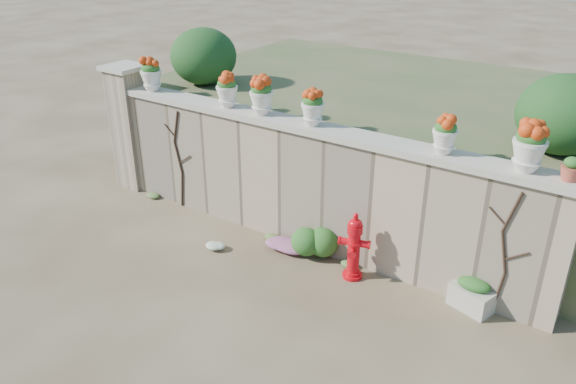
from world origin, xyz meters
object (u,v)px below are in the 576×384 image
Objects in this scene: fire_hydrant at (354,246)px; terracotta_pot at (571,170)px; planter_box at (472,295)px; urn_pot_0 at (151,75)px.

fire_hydrant is 3.78× the size of terracotta_pot.
planter_box is 1.09× the size of urn_pot_0.
urn_pot_0 is at bearing -165.45° from planter_box.
urn_pot_0 reaches higher than terracotta_pot.
fire_hydrant reaches higher than planter_box.
planter_box is 6.72m from urn_pot_0.
terracotta_pot reaches higher than planter_box.
terracotta_pot is (0.82, 0.27, 2.01)m from planter_box.
planter_box is at bearing -162.09° from terracotta_pot.
planter_box is at bearing -9.05° from fire_hydrant.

